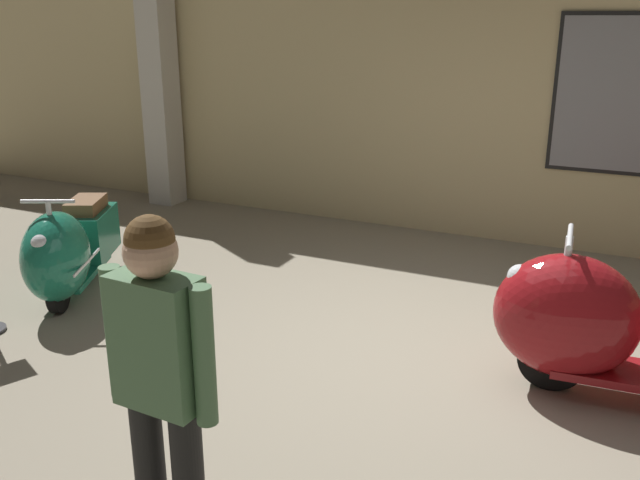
# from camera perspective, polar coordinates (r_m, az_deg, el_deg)

# --- Properties ---
(ground_plane) EXTENTS (60.00, 60.00, 0.00)m
(ground_plane) POSITION_cam_1_polar(r_m,az_deg,el_deg) (5.12, 6.73, -10.03)
(ground_plane) COLOR gray
(showroom_back_wall) EXTENTS (18.00, 0.63, 3.37)m
(showroom_back_wall) POSITION_cam_1_polar(r_m,az_deg,el_deg) (7.75, 14.24, 12.34)
(showroom_back_wall) COLOR #CCB784
(showroom_back_wall) RESTS_ON ground
(scooter_0) EXTENTS (1.12, 1.66, 0.99)m
(scooter_0) POSITION_cam_1_polar(r_m,az_deg,el_deg) (6.40, -20.37, -0.79)
(scooter_0) COLOR black
(scooter_0) RESTS_ON ground
(scooter_1) EXTENTS (1.84, 0.66, 1.10)m
(scooter_1) POSITION_cam_1_polar(r_m,az_deg,el_deg) (4.80, 23.33, -6.79)
(scooter_1) COLOR black
(scooter_1) RESTS_ON ground
(visitor_0) EXTENTS (0.57, 0.28, 1.67)m
(visitor_0) POSITION_cam_1_polar(r_m,az_deg,el_deg) (3.02, -13.17, -10.90)
(visitor_0) COLOR black
(visitor_0) RESTS_ON ground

